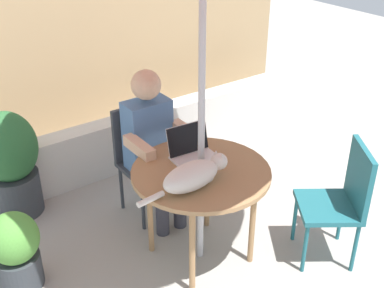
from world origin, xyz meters
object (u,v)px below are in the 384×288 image
patio_table (201,179)px  chair_empty (342,196)px  person_seated (153,141)px  chair_occupied (143,152)px  laptop (191,148)px  cat (194,175)px  potted_plant_near_fence (16,249)px  potted_plant_by_chair (10,162)px

patio_table → chair_empty: 0.97m
chair_empty → person_seated: size_ratio=0.72×
chair_occupied → laptop: (0.05, -0.57, 0.27)m
patio_table → cat: bearing=-139.0°
chair_empty → potted_plant_near_fence: 2.18m
potted_plant_near_fence → potted_plant_by_chair: (0.26, 0.83, 0.17)m
chair_empty → potted_plant_near_fence: (-1.92, 1.02, -0.21)m
person_seated → potted_plant_by_chair: size_ratio=1.38×
chair_occupied → cat: 0.95m
cat → laptop: bearing=56.7°
person_seated → laptop: bearing=-82.7°
patio_table → cat: size_ratio=1.41×
chair_occupied → chair_empty: bearing=-59.0°
person_seated → cat: (-0.15, -0.73, 0.12)m
chair_occupied → potted_plant_near_fence: bearing=-165.9°
cat → patio_table: bearing=41.0°
patio_table → laptop: laptop is taller
chair_empty → laptop: laptop is taller
chair_empty → laptop: (-0.73, 0.73, 0.27)m
cat → chair_occupied: bearing=80.3°
chair_empty → potted_plant_by_chair: 2.49m
person_seated → cat: person_seated is taller
chair_occupied → chair_empty: 1.52m
potted_plant_near_fence → person_seated: bearing=6.5°
potted_plant_near_fence → cat: bearing=-31.4°
chair_empty → potted_plant_near_fence: size_ratio=1.55×
patio_table → potted_plant_by_chair: (-0.87, 1.30, -0.19)m
chair_occupied → cat: cat is taller
potted_plant_near_fence → potted_plant_by_chair: potted_plant_by_chair is taller
person_seated → potted_plant_near_fence: bearing=-173.5°
person_seated → potted_plant_near_fence: 1.21m
chair_occupied → cat: bearing=-99.7°
person_seated → patio_table: bearing=-90.0°
laptop → person_seated: bearing=97.3°
chair_occupied → potted_plant_near_fence: (-1.14, -0.29, -0.21)m
patio_table → potted_plant_near_fence: patio_table is taller
cat → chair_empty: bearing=-24.1°
person_seated → cat: bearing=-101.7°
patio_table → potted_plant_near_fence: bearing=157.5°
person_seated → potted_plant_by_chair: (-0.87, 0.70, -0.22)m
person_seated → laptop: 0.43m
potted_plant_by_chair → chair_occupied: bearing=-31.9°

